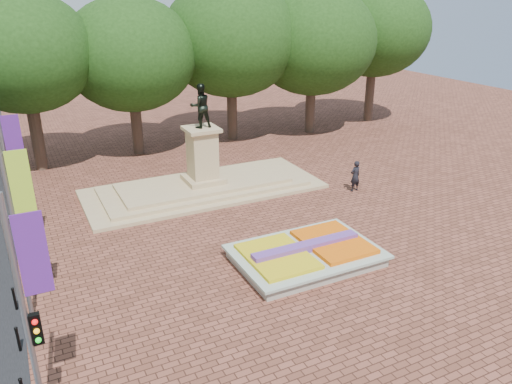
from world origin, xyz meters
TOP-DOWN VIEW (x-y plane):
  - ground at (0.00, 0.00)m, footprint 90.00×90.00m
  - flower_bed at (1.03, -2.00)m, footprint 6.30×4.30m
  - monument at (0.00, 8.00)m, footprint 14.00×6.00m
  - tree_row_back at (2.33, 18.00)m, footprint 44.80×8.80m
  - banner_poles at (-10.08, -1.31)m, footprint 0.88×11.17m
  - bollard_row at (-10.70, -1.50)m, footprint 0.12×13.12m
  - pedestrian at (8.08, 3.90)m, footprint 0.73×0.51m

SIDE VIEW (x-z plane):
  - ground at x=0.00m, z-range 0.00..0.00m
  - flower_bed at x=1.03m, z-range -0.08..0.83m
  - bollard_row at x=-10.70m, z-range 0.04..1.02m
  - monument at x=0.00m, z-range -2.32..4.09m
  - pedestrian at x=8.08m, z-range 0.00..1.90m
  - banner_poles at x=-10.08m, z-range 0.38..7.38m
  - tree_row_back at x=2.33m, z-range 1.46..11.89m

